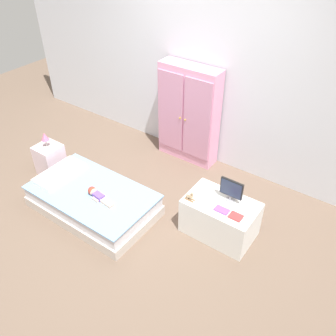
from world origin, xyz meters
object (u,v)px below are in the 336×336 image
at_px(wardrobe, 189,114).
at_px(doll, 96,194).
at_px(book_red, 236,217).
at_px(table_lamp, 45,137).
at_px(tv_stand, 220,218).
at_px(book_purple, 222,210).
at_px(rocking_horse_toy, 191,196).
at_px(tv_monitor, 231,189).
at_px(bed, 93,201).
at_px(nightstand, 50,160).

bearing_deg(wardrobe, doll, -96.26).
xyz_separation_m(wardrobe, book_red, (1.31, -1.15, -0.23)).
bearing_deg(wardrobe, table_lamp, -132.76).
height_order(table_lamp, tv_stand, table_lamp).
bearing_deg(doll, book_red, 17.57).
height_order(table_lamp, book_purple, table_lamp).
xyz_separation_m(table_lamp, rocking_horse_toy, (2.08, 0.18, -0.06)).
relative_size(doll, book_red, 2.97).
distance_m(wardrobe, tv_monitor, 1.49).
bearing_deg(bed, nightstand, 168.42).
bearing_deg(book_purple, wardrobe, 135.04).
bearing_deg(tv_stand, rocking_horse_toy, -151.21).
bearing_deg(nightstand, wardrobe, 47.24).
relative_size(doll, book_purple, 2.67).
bearing_deg(book_purple, table_lamp, -174.52).
xyz_separation_m(table_lamp, wardrobe, (1.28, 1.38, 0.12)).
xyz_separation_m(wardrobe, tv_monitor, (1.14, -0.96, -0.09)).
relative_size(nightstand, tv_monitor, 1.61).
distance_m(bed, book_purple, 1.54).
relative_size(table_lamp, book_red, 1.53).
bearing_deg(book_purple, rocking_horse_toy, -171.78).
distance_m(tv_stand, tv_monitor, 0.38).
height_order(doll, nightstand, nightstand).
bearing_deg(doll, rocking_horse_toy, 23.21).
height_order(bed, tv_stand, tv_stand).
bearing_deg(tv_monitor, table_lamp, -170.06).
bearing_deg(bed, doll, -17.45).
relative_size(bed, nightstand, 3.48).
bearing_deg(wardrobe, book_purple, -44.96).
xyz_separation_m(table_lamp, book_purple, (2.43, 0.23, -0.11)).
relative_size(bed, rocking_horse_toy, 11.63).
xyz_separation_m(rocking_horse_toy, book_red, (0.50, 0.05, -0.05)).
distance_m(nightstand, book_purple, 2.45).
bearing_deg(book_purple, book_red, 0.00).
xyz_separation_m(doll, table_lamp, (-1.10, 0.24, 0.23)).
xyz_separation_m(tv_stand, tv_monitor, (0.05, 0.08, 0.37)).
bearing_deg(doll, wardrobe, 83.74).
xyz_separation_m(table_lamp, tv_stand, (2.37, 0.34, -0.34)).
distance_m(table_lamp, rocking_horse_toy, 2.09).
xyz_separation_m(table_lamp, tv_monitor, (2.42, 0.42, 0.03)).
xyz_separation_m(bed, doll, (0.11, -0.04, 0.18)).
relative_size(table_lamp, tv_stand, 0.27).
height_order(wardrobe, tv_stand, wardrobe).
relative_size(bed, book_purple, 9.95).
relative_size(table_lamp, wardrobe, 0.15).
relative_size(doll, tv_stand, 0.51).
bearing_deg(wardrobe, tv_stand, -43.57).
bearing_deg(book_purple, bed, -163.22).
xyz_separation_m(rocking_horse_toy, book_purple, (0.35, 0.05, -0.05)).
height_order(bed, book_red, book_red).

